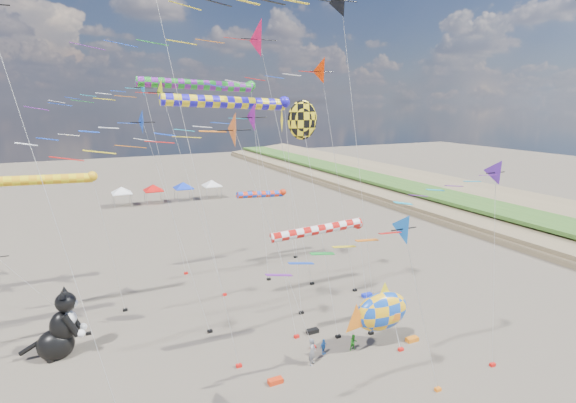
% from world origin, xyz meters
% --- Properties ---
extents(delta_kite_0, '(10.14, 1.70, 11.56)m').
position_xyz_m(delta_kite_0, '(1.18, 1.50, 10.29)').
color(delta_kite_0, blue).
rests_on(delta_kite_0, ground).
extents(delta_kite_1, '(9.18, 1.78, 16.39)m').
position_xyz_m(delta_kite_1, '(-8.05, 14.05, 15.09)').
color(delta_kite_1, '#1540B7').
rests_on(delta_kite_1, ground).
extents(delta_kite_5, '(13.47, 2.28, 16.36)m').
position_xyz_m(delta_kite_5, '(-4.24, 8.80, 14.90)').
color(delta_kite_5, orange).
rests_on(delta_kite_5, ground).
extents(delta_kite_6, '(14.10, 2.69, 24.44)m').
position_xyz_m(delta_kite_6, '(3.02, 10.46, 22.82)').
color(delta_kite_6, black).
rests_on(delta_kite_6, ground).
extents(delta_kite_7, '(12.94, 2.21, 20.18)m').
position_xyz_m(delta_kite_7, '(3.84, 15.65, 18.74)').
color(delta_kite_7, red).
rests_on(delta_kite_7, ground).
extents(delta_kite_8, '(17.72, 3.33, 23.35)m').
position_xyz_m(delta_kite_8, '(1.25, 18.63, 21.47)').
color(delta_kite_8, '#D70C3F').
rests_on(delta_kite_8, ground).
extents(delta_kite_9, '(13.42, 2.21, 18.64)m').
position_xyz_m(delta_kite_9, '(-7.34, 19.81, 17.20)').
color(delta_kite_9, '#E4FF0D').
rests_on(delta_kite_9, ground).
extents(delta_kite_10, '(9.48, 1.77, 18.87)m').
position_xyz_m(delta_kite_10, '(-7.28, 26.33, 17.57)').
color(delta_kite_10, '#1694D5').
rests_on(delta_kite_10, ground).
extents(delta_kite_11, '(8.89, 1.59, 13.71)m').
position_xyz_m(delta_kite_11, '(6.99, 1.91, 12.46)').
color(delta_kite_11, '#542397').
rests_on(delta_kite_11, ground).
extents(delta_kite_12, '(9.59, 2.05, 16.87)m').
position_xyz_m(delta_kite_12, '(-2.60, 10.60, 15.51)').
color(delta_kite_12, '#841286').
rests_on(delta_kite_12, ground).
extents(windsock_0, '(9.99, 0.76, 11.66)m').
position_xyz_m(windsock_0, '(-15.07, 20.46, 11.23)').
color(windsock_0, '#F0AE14').
rests_on(windsock_0, ground).
extents(windsock_1, '(8.04, 0.66, 8.92)m').
position_xyz_m(windsock_1, '(1.78, 8.66, 8.53)').
color(windsock_1, red).
rests_on(windsock_1, ground).
extents(windsock_2, '(6.79, 0.70, 7.83)m').
position_xyz_m(windsock_2, '(4.79, 25.91, 7.43)').
color(windsock_2, red).
rests_on(windsock_2, ground).
extents(windsock_3, '(10.34, 0.84, 17.12)m').
position_xyz_m(windsock_3, '(-2.42, 13.79, 16.64)').
color(windsock_3, '#2015D8').
rests_on(windsock_3, ground).
extents(windsock_4, '(11.10, 0.83, 18.51)m').
position_xyz_m(windsock_4, '(-2.42, 21.36, 18.03)').
color(windsock_4, '#1B9925').
rests_on(windsock_4, ground).
extents(angelfish_kite, '(3.74, 3.02, 16.86)m').
position_xyz_m(angelfish_kite, '(1.46, 11.28, 15.42)').
color(angelfish_kite, yellow).
rests_on(angelfish_kite, ground).
extents(cat_inflatable, '(3.82, 2.38, 4.82)m').
position_xyz_m(cat_inflatable, '(-14.43, 15.34, 2.41)').
color(cat_inflatable, black).
rests_on(cat_inflatable, ground).
extents(fish_inflatable, '(5.56, 2.27, 4.82)m').
position_xyz_m(fish_inflatable, '(5.57, 6.94, 2.71)').
color(fish_inflatable, blue).
rests_on(fish_inflatable, ground).
extents(person_adult, '(0.78, 0.77, 1.82)m').
position_xyz_m(person_adult, '(0.33, 7.14, 0.91)').
color(person_adult, gray).
rests_on(person_adult, ground).
extents(child_green, '(0.56, 0.44, 1.14)m').
position_xyz_m(child_green, '(3.74, 7.43, 0.57)').
color(child_green, '#1F7F1B').
rests_on(child_green, ground).
extents(child_blue, '(0.70, 0.47, 1.10)m').
position_xyz_m(child_blue, '(1.61, 7.89, 0.55)').
color(child_blue, blue).
rests_on(child_blue, ground).
extents(kite_bag_0, '(0.90, 0.44, 0.30)m').
position_xyz_m(kite_bag_0, '(9.65, 14.19, 0.15)').
color(kite_bag_0, '#1527DB').
rests_on(kite_bag_0, ground).
extents(kite_bag_1, '(0.90, 0.44, 0.30)m').
position_xyz_m(kite_bag_1, '(2.31, 10.70, 0.15)').
color(kite_bag_1, black).
rests_on(kite_bag_1, ground).
extents(kite_bag_2, '(0.90, 0.44, 0.30)m').
position_xyz_m(kite_bag_2, '(-2.65, 6.33, 0.15)').
color(kite_bag_2, red).
rests_on(kite_bag_2, ground).
extents(kite_bag_3, '(0.90, 0.44, 0.30)m').
position_xyz_m(kite_bag_3, '(8.16, 6.59, 0.15)').
color(kite_bag_3, orange).
rests_on(kite_bag_3, ground).
extents(tent_row, '(19.20, 4.20, 3.80)m').
position_xyz_m(tent_row, '(1.50, 60.00, 3.15)').
color(tent_row, white).
rests_on(tent_row, ground).
extents(parked_car, '(3.46, 1.59, 1.15)m').
position_xyz_m(parked_car, '(15.87, 58.00, 0.57)').
color(parked_car, '#26262D').
rests_on(parked_car, ground).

